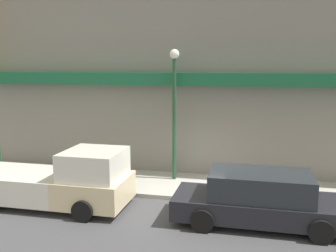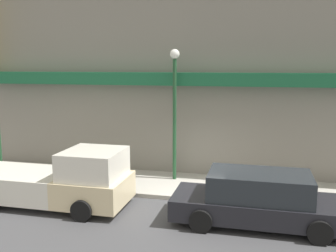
# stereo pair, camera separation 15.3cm
# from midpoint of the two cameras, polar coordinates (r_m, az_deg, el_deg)

# --- Properties ---
(ground_plane) EXTENTS (80.00, 80.00, 0.00)m
(ground_plane) POSITION_cam_midpoint_polar(r_m,az_deg,el_deg) (12.74, 2.16, -11.42)
(ground_plane) COLOR #424244
(sidewalk) EXTENTS (36.00, 2.84, 0.15)m
(sidewalk) POSITION_cam_midpoint_polar(r_m,az_deg,el_deg) (14.04, 3.26, -9.13)
(sidewalk) COLOR #ADA89E
(sidewalk) RESTS_ON ground
(building) EXTENTS (19.80, 3.80, 10.10)m
(building) POSITION_cam_midpoint_polar(r_m,az_deg,el_deg) (16.20, 5.13, 10.94)
(building) COLOR gray
(building) RESTS_ON ground
(pickup_truck) EXTENTS (5.19, 2.22, 1.89)m
(pickup_truck) POSITION_cam_midpoint_polar(r_m,az_deg,el_deg) (12.64, -16.45, -8.10)
(pickup_truck) COLOR beige
(pickup_truck) RESTS_ON ground
(parked_car) EXTENTS (4.89, 2.06, 1.51)m
(parked_car) POSITION_cam_midpoint_polar(r_m,az_deg,el_deg) (11.13, 13.42, -10.79)
(parked_car) COLOR black
(parked_car) RESTS_ON ground
(fire_hydrant) EXTENTS (0.22, 0.22, 0.74)m
(fire_hydrant) POSITION_cam_midpoint_polar(r_m,az_deg,el_deg) (13.82, -6.76, -7.56)
(fire_hydrant) COLOR #196633
(fire_hydrant) RESTS_ON sidewalk
(street_lamp) EXTENTS (0.36, 0.36, 4.94)m
(street_lamp) POSITION_cam_midpoint_polar(r_m,az_deg,el_deg) (14.04, 0.66, 4.27)
(street_lamp) COLOR #1E4728
(street_lamp) RESTS_ON sidewalk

